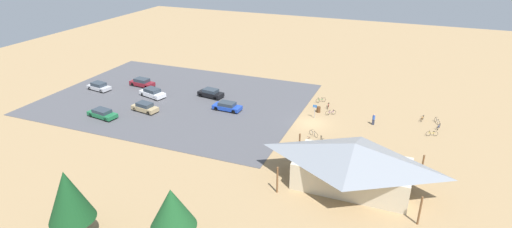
{
  "coord_description": "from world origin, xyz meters",
  "views": [
    {
      "loc": [
        -12.28,
        52.45,
        25.09
      ],
      "look_at": [
        7.68,
        2.37,
        1.2
      ],
      "focal_mm": 28.68,
      "sensor_mm": 36.0,
      "label": 1
    }
  ],
  "objects_px": {
    "bicycle_teal_mid_cluster": "(292,149)",
    "car_maroon_back_corner": "(142,82)",
    "bicycle_blue_yard_left": "(439,127)",
    "car_white_by_curb": "(152,93)",
    "lot_sign": "(315,109)",
    "bicycle_white_trailside": "(314,134)",
    "trash_bin": "(318,109)",
    "bicycle_red_yard_right": "(328,106)",
    "car_tan_front_row": "(145,107)",
    "pine_east": "(68,196)",
    "pine_center": "(172,208)",
    "car_green_end_stall": "(102,113)",
    "bicycle_orange_edge_south": "(422,118)",
    "car_silver_mid_lot": "(99,86)",
    "bicycle_black_yard_center": "(322,140)",
    "bicycle_silver_near_sign": "(437,121)",
    "bicycle_purple_lone_east": "(331,113)",
    "bicycle_red_edge_north": "(308,142)",
    "bicycle_yellow_lone_west": "(432,134)",
    "visitor_by_pavilion": "(374,119)",
    "bike_pavilion": "(353,162)",
    "car_blue_aisle_side": "(227,106)",
    "bicycle_green_near_porch": "(321,100)",
    "car_black_near_entry": "(211,93)"
  },
  "relations": [
    {
      "from": "pine_east",
      "to": "bicycle_red_yard_right",
      "type": "bearing_deg",
      "value": -110.5
    },
    {
      "from": "lot_sign",
      "to": "bicycle_white_trailside",
      "type": "height_order",
      "value": "lot_sign"
    },
    {
      "from": "bike_pavilion",
      "to": "bicycle_white_trailside",
      "type": "bearing_deg",
      "value": -56.43
    },
    {
      "from": "bicycle_teal_mid_cluster",
      "to": "car_white_by_curb",
      "type": "bearing_deg",
      "value": -19.08
    },
    {
      "from": "visitor_by_pavilion",
      "to": "bike_pavilion",
      "type": "bearing_deg",
      "value": 88.9
    },
    {
      "from": "pine_center",
      "to": "car_white_by_curb",
      "type": "height_order",
      "value": "pine_center"
    },
    {
      "from": "car_blue_aisle_side",
      "to": "visitor_by_pavilion",
      "type": "xyz_separation_m",
      "value": [
        -21.59,
        -3.11,
        0.16
      ]
    },
    {
      "from": "bicycle_silver_near_sign",
      "to": "car_blue_aisle_side",
      "type": "height_order",
      "value": "car_blue_aisle_side"
    },
    {
      "from": "car_green_end_stall",
      "to": "car_blue_aisle_side",
      "type": "xyz_separation_m",
      "value": [
        -16.03,
        -9.3,
        0.01
      ]
    },
    {
      "from": "bike_pavilion",
      "to": "pine_center",
      "type": "bearing_deg",
      "value": 52.27
    },
    {
      "from": "car_tan_front_row",
      "to": "car_green_end_stall",
      "type": "bearing_deg",
      "value": 42.8
    },
    {
      "from": "bike_pavilion",
      "to": "car_tan_front_row",
      "type": "bearing_deg",
      "value": -14.66
    },
    {
      "from": "pine_east",
      "to": "car_white_by_curb",
      "type": "bearing_deg",
      "value": -66.1
    },
    {
      "from": "bicycle_green_near_porch",
      "to": "car_black_near_entry",
      "type": "height_order",
      "value": "car_black_near_entry"
    },
    {
      "from": "pine_east",
      "to": "pine_center",
      "type": "bearing_deg",
      "value": -167.98
    },
    {
      "from": "car_maroon_back_corner",
      "to": "lot_sign",
      "type": "bearing_deg",
      "value": 176.49
    },
    {
      "from": "bike_pavilion",
      "to": "trash_bin",
      "type": "bearing_deg",
      "value": -66.26
    },
    {
      "from": "bicycle_orange_edge_south",
      "to": "bicycle_red_yard_right",
      "type": "distance_m",
      "value": 13.82
    },
    {
      "from": "car_silver_mid_lot",
      "to": "lot_sign",
      "type": "bearing_deg",
      "value": -176.31
    },
    {
      "from": "pine_center",
      "to": "bicycle_red_edge_north",
      "type": "height_order",
      "value": "pine_center"
    },
    {
      "from": "pine_center",
      "to": "car_maroon_back_corner",
      "type": "xyz_separation_m",
      "value": [
        27.87,
        -33.54,
        -3.82
      ]
    },
    {
      "from": "lot_sign",
      "to": "bicycle_yellow_lone_west",
      "type": "height_order",
      "value": "lot_sign"
    },
    {
      "from": "trash_bin",
      "to": "bicycle_red_yard_right",
      "type": "relative_size",
      "value": 0.49
    },
    {
      "from": "bicycle_red_yard_right",
      "to": "car_green_end_stall",
      "type": "xyz_separation_m",
      "value": [
        30.32,
        16.03,
        0.3
      ]
    },
    {
      "from": "bicycle_orange_edge_south",
      "to": "car_silver_mid_lot",
      "type": "distance_m",
      "value": 53.19
    },
    {
      "from": "bike_pavilion",
      "to": "bicycle_red_edge_north",
      "type": "height_order",
      "value": "bike_pavilion"
    },
    {
      "from": "bicycle_orange_edge_south",
      "to": "bicycle_black_yard_center",
      "type": "bearing_deg",
      "value": 45.21
    },
    {
      "from": "bicycle_purple_lone_east",
      "to": "car_silver_mid_lot",
      "type": "height_order",
      "value": "car_silver_mid_lot"
    },
    {
      "from": "car_green_end_stall",
      "to": "bicycle_blue_yard_left",
      "type": "bearing_deg",
      "value": -162.77
    },
    {
      "from": "pine_east",
      "to": "car_white_by_curb",
      "type": "xyz_separation_m",
      "value": [
        14.09,
        -31.8,
        -3.9
      ]
    },
    {
      "from": "lot_sign",
      "to": "bicycle_blue_yard_left",
      "type": "bearing_deg",
      "value": -170.48
    },
    {
      "from": "bicycle_black_yard_center",
      "to": "bicycle_silver_near_sign",
      "type": "bearing_deg",
      "value": -139.58
    },
    {
      "from": "bicycle_blue_yard_left",
      "to": "car_white_by_curb",
      "type": "distance_m",
      "value": 44.56
    },
    {
      "from": "bicycle_green_near_porch",
      "to": "bicycle_red_yard_right",
      "type": "height_order",
      "value": "bicycle_red_yard_right"
    },
    {
      "from": "bicycle_green_near_porch",
      "to": "car_silver_mid_lot",
      "type": "bearing_deg",
      "value": 13.36
    },
    {
      "from": "car_maroon_back_corner",
      "to": "visitor_by_pavilion",
      "type": "distance_m",
      "value": 40.36
    },
    {
      "from": "bicycle_yellow_lone_west",
      "to": "car_white_by_curb",
      "type": "distance_m",
      "value": 43.48
    },
    {
      "from": "bicycle_green_near_porch",
      "to": "car_blue_aisle_side",
      "type": "distance_m",
      "value": 15.3
    },
    {
      "from": "bicycle_black_yard_center",
      "to": "car_green_end_stall",
      "type": "height_order",
      "value": "car_green_end_stall"
    },
    {
      "from": "pine_center",
      "to": "bicycle_white_trailside",
      "type": "relative_size",
      "value": 4.49
    },
    {
      "from": "pine_center",
      "to": "bicycle_teal_mid_cluster",
      "type": "distance_m",
      "value": 21.3
    },
    {
      "from": "trash_bin",
      "to": "car_tan_front_row",
      "type": "xyz_separation_m",
      "value": [
        24.74,
        9.66,
        0.3
      ]
    },
    {
      "from": "bicycle_silver_near_sign",
      "to": "car_silver_mid_lot",
      "type": "distance_m",
      "value": 55.14
    },
    {
      "from": "pine_east",
      "to": "bicycle_white_trailside",
      "type": "bearing_deg",
      "value": -117.65
    },
    {
      "from": "trash_bin",
      "to": "car_tan_front_row",
      "type": "height_order",
      "value": "car_tan_front_row"
    },
    {
      "from": "bicycle_teal_mid_cluster",
      "to": "car_maroon_back_corner",
      "type": "relative_size",
      "value": 0.31
    },
    {
      "from": "bicycle_black_yard_center",
      "to": "car_white_by_curb",
      "type": "distance_m",
      "value": 30.55
    },
    {
      "from": "bicycle_yellow_lone_west",
      "to": "car_blue_aisle_side",
      "type": "xyz_separation_m",
      "value": [
        29.42,
        2.36,
        0.35
      ]
    },
    {
      "from": "bicycle_red_edge_north",
      "to": "lot_sign",
      "type": "bearing_deg",
      "value": -81.65
    },
    {
      "from": "bicycle_blue_yard_left",
      "to": "bicycle_purple_lone_east",
      "type": "height_order",
      "value": "bicycle_purple_lone_east"
    }
  ]
}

